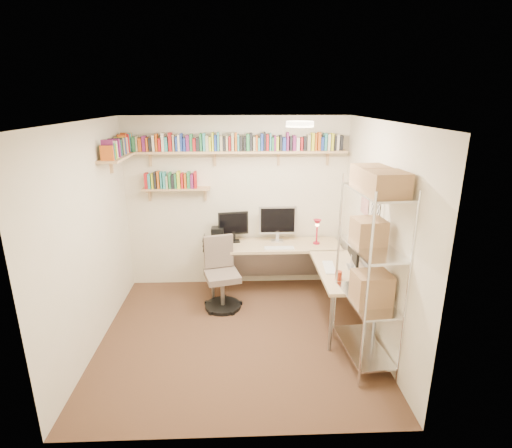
% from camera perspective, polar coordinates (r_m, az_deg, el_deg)
% --- Properties ---
extents(ground, '(3.20, 3.20, 0.00)m').
position_cam_1_polar(ground, '(4.98, -2.66, -15.65)').
color(ground, '#3F271B').
rests_on(ground, ground).
extents(room_shell, '(3.24, 3.04, 2.52)m').
position_cam_1_polar(room_shell, '(4.33, -2.88, 1.77)').
color(room_shell, beige).
rests_on(room_shell, ground).
extents(wall_shelves, '(3.12, 1.09, 0.80)m').
position_cam_1_polar(wall_shelves, '(5.53, -7.21, 10.16)').
color(wall_shelves, tan).
rests_on(wall_shelves, ground).
extents(corner_desk, '(2.05, 1.85, 1.26)m').
position_cam_1_polar(corner_desk, '(5.52, 3.70, -3.83)').
color(corner_desk, tan).
rests_on(corner_desk, ground).
extents(office_chair, '(0.53, 0.53, 0.97)m').
position_cam_1_polar(office_chair, '(5.44, -4.96, -7.74)').
color(office_chair, black).
rests_on(office_chair, ground).
extents(wire_rack, '(0.49, 0.89, 2.10)m').
position_cam_1_polar(wire_rack, '(4.11, 16.34, -2.22)').
color(wire_rack, silver).
rests_on(wire_rack, ground).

